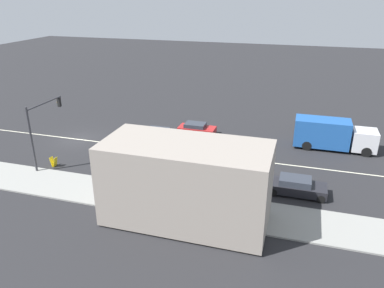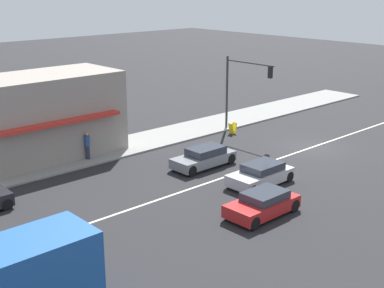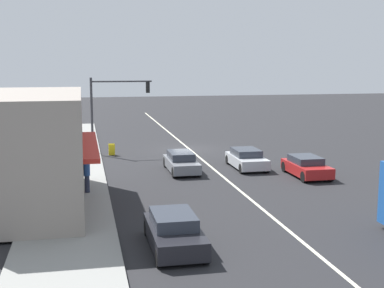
% 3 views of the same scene
% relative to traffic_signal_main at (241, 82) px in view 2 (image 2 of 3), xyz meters
% --- Properties ---
extents(ground_plane, '(160.00, 160.00, 0.00)m').
position_rel_traffic_signal_main_xyz_m(ground_plane, '(-6.12, 17.17, -3.90)').
color(ground_plane, '#232326').
extents(sidewalk_right, '(4.00, 73.00, 0.12)m').
position_rel_traffic_signal_main_xyz_m(sidewalk_right, '(2.88, 17.67, -3.84)').
color(sidewalk_right, gray).
rests_on(sidewalk_right, ground).
extents(lane_marking_center, '(0.16, 60.00, 0.01)m').
position_rel_traffic_signal_main_xyz_m(lane_marking_center, '(-6.12, -0.83, -3.90)').
color(lane_marking_center, beige).
rests_on(lane_marking_center, ground).
extents(building_corner_store, '(5.57, 10.63, 5.36)m').
position_rel_traffic_signal_main_xyz_m(building_corner_store, '(4.57, 14.30, -1.10)').
color(building_corner_store, gray).
rests_on(building_corner_store, sidewalk_right).
extents(traffic_signal_main, '(4.59, 0.34, 5.60)m').
position_rel_traffic_signal_main_xyz_m(traffic_signal_main, '(0.00, 0.00, 0.00)').
color(traffic_signal_main, '#333338').
rests_on(traffic_signal_main, sidewalk_right).
extents(pedestrian, '(0.34, 0.34, 1.79)m').
position_rel_traffic_signal_main_xyz_m(pedestrian, '(1.98, 12.32, -2.83)').
color(pedestrian, '#282D42').
rests_on(pedestrian, sidewalk_right).
extents(warning_aframe_sign, '(0.45, 0.53, 0.84)m').
position_rel_traffic_signal_main_xyz_m(warning_aframe_sign, '(0.06, 0.74, -3.47)').
color(warning_aframe_sign, yellow).
rests_on(warning_aframe_sign, ground).
extents(hatchback_red, '(1.85, 3.90, 1.22)m').
position_rel_traffic_signal_main_xyz_m(hatchback_red, '(-11.12, 10.48, -3.30)').
color(hatchback_red, '#AD1E1E').
rests_on(hatchback_red, ground).
extents(suv_grey, '(1.73, 4.24, 1.25)m').
position_rel_traffic_signal_main_xyz_m(suv_grey, '(-3.92, 7.60, -3.29)').
color(suv_grey, slate).
rests_on(suv_grey, ground).
extents(sedan_silver, '(1.88, 3.99, 1.24)m').
position_rel_traffic_signal_main_xyz_m(sedan_silver, '(-8.32, 7.33, -3.30)').
color(sedan_silver, '#B7BABF').
rests_on(sedan_silver, ground).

